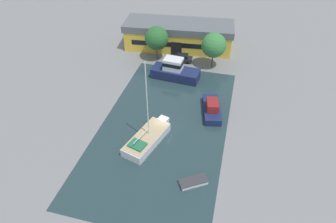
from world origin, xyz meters
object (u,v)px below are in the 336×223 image
warehouse_building (179,35)px  quay_tree_near_building (214,45)px  motor_cruiser (175,71)px  small_dinghy (193,182)px  sailboat_moored (147,138)px  parked_car (182,58)px  quay_tree_by_water (157,38)px  cabin_boat (212,108)px

warehouse_building → quay_tree_near_building: 11.46m
motor_cruiser → small_dinghy: (8.46, -24.65, -1.19)m
quay_tree_near_building → sailboat_moored: sailboat_moored is taller
quay_tree_near_building → parked_car: bearing=175.4°
quay_tree_by_water → small_dinghy: bearing=-65.8°
quay_tree_by_water → quay_tree_near_building: bearing=-1.9°
quay_tree_near_building → small_dinghy: bearing=-86.5°
sailboat_moored → quay_tree_by_water: bearing=119.1°
motor_cruiser → parked_car: bearing=4.9°
quay_tree_near_building → sailboat_moored: size_ratio=0.55×
quay_tree_by_water → sailboat_moored: size_ratio=0.54×
warehouse_building → small_dinghy: warehouse_building is taller
cabin_boat → warehouse_building: bearing=103.7°
parked_car → motor_cruiser: motor_cruiser is taller
quay_tree_near_building → motor_cruiser: size_ratio=0.77×
parked_car → motor_cruiser: (0.03, -6.57, 0.65)m
warehouse_building → quay_tree_by_water: 7.62m
quay_tree_near_building → quay_tree_by_water: bearing=178.1°
warehouse_building → small_dinghy: (10.72, -37.71, -2.67)m
sailboat_moored → warehouse_building: bearing=110.7°
quay_tree_near_building → sailboat_moored: (-6.38, -24.80, -4.17)m
warehouse_building → cabin_boat: (10.95, -22.31, -2.06)m
sailboat_moored → parked_car: bearing=106.8°
small_dinghy → cabin_boat: 15.41m
small_dinghy → cabin_boat: cabin_boat is taller
parked_car → sailboat_moored: sailboat_moored is taller
quay_tree_near_building → motor_cruiser: (-6.58, -6.04, -3.47)m
quay_tree_near_building → sailboat_moored: bearing=-104.4°
quay_tree_by_water → parked_car: 6.81m
small_dinghy → cabin_boat: bearing=147.0°
warehouse_building → quay_tree_near_building: bearing=-44.3°
warehouse_building → quay_tree_by_water: size_ratio=3.41×
quay_tree_by_water → small_dinghy: (13.99, -31.09, -4.56)m
parked_car → cabin_boat: (8.73, -15.82, 0.08)m
sailboat_moored → cabin_boat: (8.49, 9.50, 0.13)m
parked_car → cabin_boat: 18.07m
cabin_boat → quay_tree_near_building: bearing=85.4°
quay_tree_by_water → parked_car: bearing=1.3°
motor_cruiser → cabin_boat: size_ratio=1.25×
parked_car → sailboat_moored: size_ratio=0.35×
warehouse_building → cabin_boat: size_ratio=3.24×
motor_cruiser → cabin_boat: (8.69, -9.25, -0.58)m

